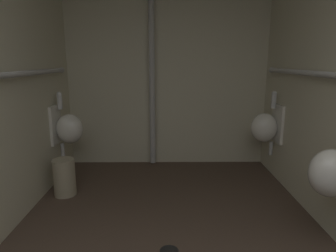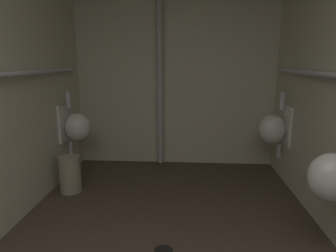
{
  "view_description": "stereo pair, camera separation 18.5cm",
  "coord_description": "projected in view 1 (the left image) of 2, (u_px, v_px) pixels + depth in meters",
  "views": [
    {
      "loc": [
        -0.03,
        -0.06,
        1.38
      ],
      "look_at": [
        -0.0,
        2.42,
        0.83
      ],
      "focal_mm": 31.61,
      "sensor_mm": 36.0,
      "label": 1
    },
    {
      "loc": [
        0.16,
        -0.06,
        1.38
      ],
      "look_at": [
        -0.0,
        2.42,
        0.83
      ],
      "focal_mm": 31.61,
      "sensor_mm": 36.0,
      "label": 2
    }
  ],
  "objects": [
    {
      "name": "urinal_right_mid",
      "position": [
        334.0,
        172.0,
        2.05
      ],
      "size": [
        0.32,
        0.3,
        0.76
      ],
      "color": "silver"
    },
    {
      "name": "urinal_left_mid",
      "position": [
        68.0,
        128.0,
        3.38
      ],
      "size": [
        0.32,
        0.3,
        0.76
      ],
      "color": "silver"
    },
    {
      "name": "floor_drain",
      "position": [
        169.0,
        251.0,
        2.18
      ],
      "size": [
        0.14,
        0.14,
        0.01
      ],
      "primitive_type": "cylinder",
      "color": "black",
      "rests_on": "ground"
    },
    {
      "name": "wall_back",
      "position": [
        167.0,
        65.0,
        3.84
      ],
      "size": [
        2.71,
        0.06,
        2.64
      ],
      "primitive_type": "cube",
      "color": "beige",
      "rests_on": "ground"
    },
    {
      "name": "standpipe_back_wall",
      "position": [
        152.0,
        65.0,
        3.73
      ],
      "size": [
        0.07,
        0.07,
        2.59
      ],
      "primitive_type": "cylinder",
      "color": "#B2B2B2",
      "rests_on": "ground"
    },
    {
      "name": "floor",
      "position": [
        169.0,
        252.0,
        2.23
      ],
      "size": [
        2.71,
        3.95,
        0.08
      ],
      "primitive_type": "cube",
      "color": "#47382D",
      "rests_on": "ground"
    },
    {
      "name": "waste_bin",
      "position": [
        64.0,
        177.0,
        3.06
      ],
      "size": [
        0.22,
        0.22,
        0.39
      ],
      "primitive_type": "cylinder",
      "color": "#9E937A",
      "rests_on": "ground"
    },
    {
      "name": "urinal_right_far",
      "position": [
        266.0,
        127.0,
        3.44
      ],
      "size": [
        0.32,
        0.3,
        0.76
      ],
      "color": "silver"
    }
  ]
}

